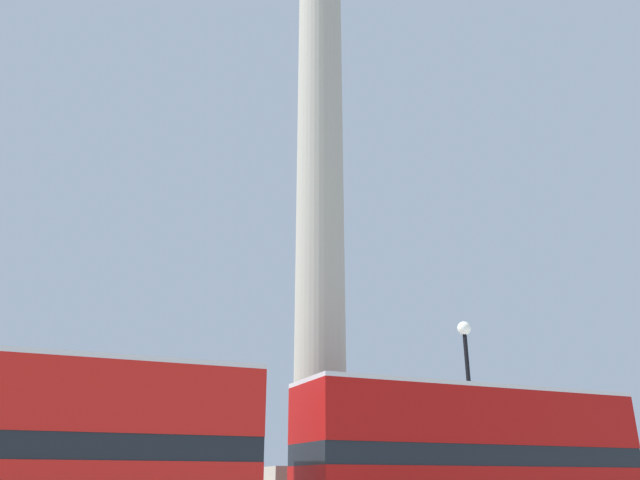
# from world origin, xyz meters

# --- Properties ---
(monument_column) EXTENTS (6.26, 6.26, 25.96)m
(monument_column) POSITION_xyz_m (0.00, 0.00, 8.45)
(monument_column) COLOR #A39E8E
(monument_column) RESTS_ON ground_plane
(bus_a) EXTENTS (10.47, 3.35, 4.34)m
(bus_a) POSITION_xyz_m (2.62, -5.56, 2.40)
(bus_a) COLOR #A80F0C
(bus_a) RESTS_ON ground_plane
(bus_b) EXTENTS (10.76, 3.13, 4.40)m
(bus_b) POSITION_xyz_m (-9.34, -6.24, 2.43)
(bus_b) COLOR red
(bus_b) RESTS_ON ground_plane
(street_lamp) EXTENTS (0.46, 0.46, 6.79)m
(street_lamp) POSITION_xyz_m (3.67, -4.05, 3.98)
(street_lamp) COLOR black
(street_lamp) RESTS_ON ground_plane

